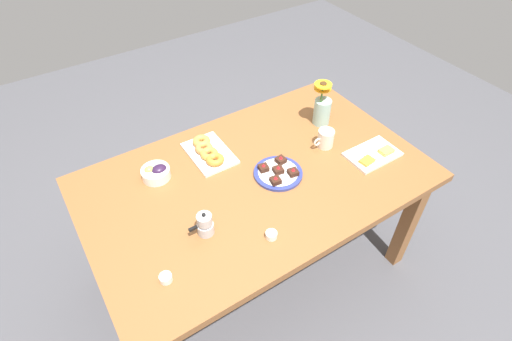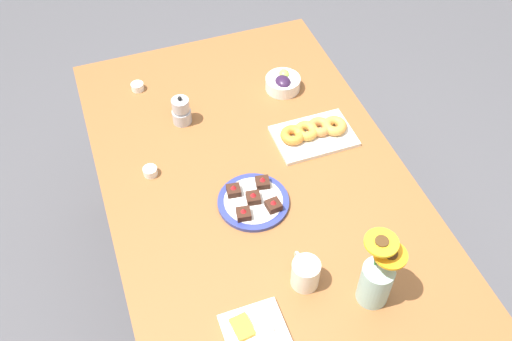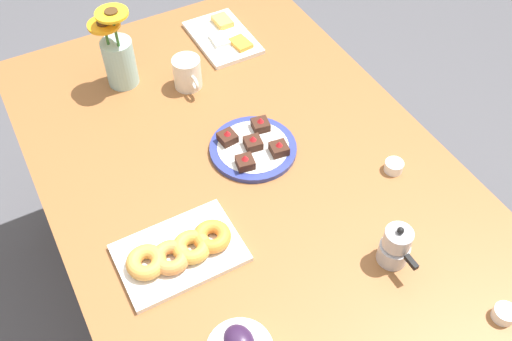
{
  "view_description": "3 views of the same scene",
  "coord_description": "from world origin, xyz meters",
  "px_view_note": "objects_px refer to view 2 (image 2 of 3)",
  "views": [
    {
      "loc": [
        0.72,
        1.12,
        2.07
      ],
      "look_at": [
        0.0,
        0.0,
        0.78
      ],
      "focal_mm": 28.0,
      "sensor_mm": 36.0,
      "label": 1
    },
    {
      "loc": [
        -1.16,
        0.41,
        2.21
      ],
      "look_at": [
        0.0,
        0.0,
        0.78
      ],
      "focal_mm": 40.0,
      "sensor_mm": 36.0,
      "label": 2
    },
    {
      "loc": [
        0.81,
        -0.44,
        1.86
      ],
      "look_at": [
        0.0,
        0.0,
        0.78
      ],
      "focal_mm": 40.0,
      "sensor_mm": 36.0,
      "label": 3
    }
  ],
  "objects_px": {
    "coffee_mug": "(305,273)",
    "flower_vase": "(376,280)",
    "dining_table": "(256,194)",
    "grape_bowl": "(283,83)",
    "dessert_plate": "(253,201)",
    "jam_cup_berry": "(137,86)",
    "moka_pot": "(181,111)",
    "croissant_platter": "(314,132)",
    "jam_cup_honey": "(150,171)"
  },
  "relations": [
    {
      "from": "coffee_mug",
      "to": "flower_vase",
      "type": "xyz_separation_m",
      "value": [
        -0.11,
        -0.17,
        0.04
      ]
    },
    {
      "from": "dining_table",
      "to": "grape_bowl",
      "type": "relative_size",
      "value": 11.96
    },
    {
      "from": "coffee_mug",
      "to": "dessert_plate",
      "type": "bearing_deg",
      "value": 7.34
    },
    {
      "from": "jam_cup_berry",
      "to": "coffee_mug",
      "type": "bearing_deg",
      "value": -164.43
    },
    {
      "from": "jam_cup_berry",
      "to": "dessert_plate",
      "type": "height_order",
      "value": "dessert_plate"
    },
    {
      "from": "dining_table",
      "to": "grape_bowl",
      "type": "height_order",
      "value": "grape_bowl"
    },
    {
      "from": "dining_table",
      "to": "moka_pot",
      "type": "height_order",
      "value": "moka_pot"
    },
    {
      "from": "dessert_plate",
      "to": "moka_pot",
      "type": "relative_size",
      "value": 1.95
    },
    {
      "from": "flower_vase",
      "to": "moka_pot",
      "type": "bearing_deg",
      "value": 20.38
    },
    {
      "from": "grape_bowl",
      "to": "jam_cup_berry",
      "type": "bearing_deg",
      "value": 70.79
    },
    {
      "from": "grape_bowl",
      "to": "croissant_platter",
      "type": "bearing_deg",
      "value": -178.23
    },
    {
      "from": "grape_bowl",
      "to": "jam_cup_berry",
      "type": "height_order",
      "value": "grape_bowl"
    },
    {
      "from": "coffee_mug",
      "to": "jam_cup_berry",
      "type": "distance_m",
      "value": 1.03
    },
    {
      "from": "jam_cup_honey",
      "to": "dessert_plate",
      "type": "xyz_separation_m",
      "value": [
        -0.23,
        -0.29,
        -0.0
      ]
    },
    {
      "from": "jam_cup_berry",
      "to": "flower_vase",
      "type": "xyz_separation_m",
      "value": [
        -1.1,
        -0.44,
        0.07
      ]
    },
    {
      "from": "grape_bowl",
      "to": "moka_pot",
      "type": "relative_size",
      "value": 1.12
    },
    {
      "from": "grape_bowl",
      "to": "jam_cup_honey",
      "type": "xyz_separation_m",
      "value": [
        -0.26,
        0.58,
        -0.01
      ]
    },
    {
      "from": "dessert_plate",
      "to": "flower_vase",
      "type": "height_order",
      "value": "flower_vase"
    },
    {
      "from": "grape_bowl",
      "to": "jam_cup_honey",
      "type": "bearing_deg",
      "value": 113.85
    },
    {
      "from": "coffee_mug",
      "to": "grape_bowl",
      "type": "bearing_deg",
      "value": -17.32
    },
    {
      "from": "dining_table",
      "to": "jam_cup_honey",
      "type": "xyz_separation_m",
      "value": [
        0.14,
        0.33,
        0.1
      ]
    },
    {
      "from": "jam_cup_honey",
      "to": "moka_pot",
      "type": "bearing_deg",
      "value": -38.13
    },
    {
      "from": "grape_bowl",
      "to": "moka_pot",
      "type": "distance_m",
      "value": 0.42
    },
    {
      "from": "dining_table",
      "to": "moka_pot",
      "type": "relative_size",
      "value": 13.45
    },
    {
      "from": "jam_cup_honey",
      "to": "coffee_mug",
      "type": "bearing_deg",
      "value": -149.5
    },
    {
      "from": "jam_cup_berry",
      "to": "dessert_plate",
      "type": "distance_m",
      "value": 0.71
    },
    {
      "from": "jam_cup_berry",
      "to": "croissant_platter",
      "type": "bearing_deg",
      "value": -130.65
    },
    {
      "from": "croissant_platter",
      "to": "jam_cup_berry",
      "type": "bearing_deg",
      "value": 49.35
    },
    {
      "from": "dining_table",
      "to": "dessert_plate",
      "type": "bearing_deg",
      "value": 155.7
    },
    {
      "from": "grape_bowl",
      "to": "moka_pot",
      "type": "bearing_deg",
      "value": 95.99
    },
    {
      "from": "dining_table",
      "to": "grape_bowl",
      "type": "xyz_separation_m",
      "value": [
        0.39,
        -0.25,
        0.12
      ]
    },
    {
      "from": "grape_bowl",
      "to": "jam_cup_honey",
      "type": "height_order",
      "value": "grape_bowl"
    },
    {
      "from": "dining_table",
      "to": "moka_pot",
      "type": "bearing_deg",
      "value": 24.78
    },
    {
      "from": "dining_table",
      "to": "jam_cup_honey",
      "type": "bearing_deg",
      "value": 67.31
    },
    {
      "from": "grape_bowl",
      "to": "dessert_plate",
      "type": "xyz_separation_m",
      "value": [
        -0.49,
        0.29,
        -0.02
      ]
    },
    {
      "from": "coffee_mug",
      "to": "moka_pot",
      "type": "distance_m",
      "value": 0.78
    },
    {
      "from": "grape_bowl",
      "to": "moka_pot",
      "type": "xyz_separation_m",
      "value": [
        -0.04,
        0.41,
        0.02
      ]
    },
    {
      "from": "dining_table",
      "to": "dessert_plate",
      "type": "distance_m",
      "value": 0.14
    },
    {
      "from": "croissant_platter",
      "to": "jam_cup_honey",
      "type": "bearing_deg",
      "value": 87.88
    },
    {
      "from": "jam_cup_honey",
      "to": "flower_vase",
      "type": "bearing_deg",
      "value": -143.36
    },
    {
      "from": "flower_vase",
      "to": "jam_cup_honey",
      "type": "bearing_deg",
      "value": 36.64
    },
    {
      "from": "croissant_platter",
      "to": "grape_bowl",
      "type": "bearing_deg",
      "value": 1.77
    },
    {
      "from": "jam_cup_berry",
      "to": "dessert_plate",
      "type": "xyz_separation_m",
      "value": [
        -0.67,
        -0.24,
        -0.0
      ]
    },
    {
      "from": "grape_bowl",
      "to": "dessert_plate",
      "type": "bearing_deg",
      "value": 149.02
    },
    {
      "from": "jam_cup_honey",
      "to": "grape_bowl",
      "type": "bearing_deg",
      "value": -66.15
    },
    {
      "from": "flower_vase",
      "to": "moka_pot",
      "type": "relative_size",
      "value": 2.16
    },
    {
      "from": "coffee_mug",
      "to": "jam_cup_honey",
      "type": "xyz_separation_m",
      "value": [
        0.55,
        0.33,
        -0.03
      ]
    },
    {
      "from": "grape_bowl",
      "to": "dining_table",
      "type": "bearing_deg",
      "value": 147.51
    },
    {
      "from": "jam_cup_honey",
      "to": "moka_pot",
      "type": "relative_size",
      "value": 0.4
    },
    {
      "from": "dessert_plate",
      "to": "flower_vase",
      "type": "bearing_deg",
      "value": -154.21
    }
  ]
}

